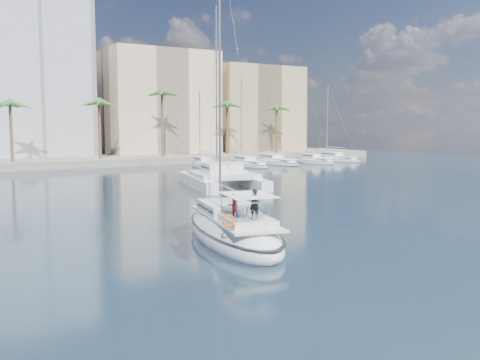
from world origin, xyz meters
TOP-DOWN VIEW (x-y plane):
  - ground at (0.00, 0.00)m, footprint 160.00×160.00m
  - quay at (0.00, 61.00)m, footprint 120.00×14.00m
  - building_beige at (22.00, 70.00)m, footprint 20.00×14.00m
  - building_tan_right at (42.00, 68.00)m, footprint 18.00×12.00m
  - palm_centre at (0.00, 57.00)m, footprint 3.60×3.60m
  - palm_right at (34.00, 57.00)m, footprint 3.60×3.60m
  - main_sloop at (-1.78, 0.89)m, footprint 6.75×13.19m
  - catamaran at (10.45, 24.26)m, footprint 9.50×14.45m
  - seagull at (0.22, 2.71)m, footprint 1.04×0.45m
  - moored_yacht_a at (20.00, 47.00)m, footprint 3.37×9.52m
  - moored_yacht_b at (26.50, 45.00)m, footprint 3.32×10.83m
  - moored_yacht_c at (33.00, 47.00)m, footprint 3.98×12.33m
  - moored_yacht_d at (39.50, 45.00)m, footprint 3.52×9.55m
  - moored_yacht_e at (46.00, 47.00)m, footprint 4.61×11.11m

SIDE VIEW (x-z plane):
  - ground at x=0.00m, z-range 0.00..0.00m
  - moored_yacht_a at x=20.00m, z-range -5.95..5.95m
  - moored_yacht_b at x=26.50m, z-range -6.86..6.86m
  - moored_yacht_c at x=33.00m, z-range -7.77..7.77m
  - moored_yacht_d at x=39.50m, z-range -5.95..5.95m
  - moored_yacht_e at x=46.00m, z-range -6.86..6.86m
  - main_sloop at x=-1.78m, z-range -8.80..9.91m
  - seagull at x=0.22m, z-range 0.50..0.69m
  - quay at x=0.00m, z-range 0.00..1.20m
  - catamaran at x=10.45m, z-range -8.43..10.78m
  - building_tan_right at x=42.00m, z-range 0.00..18.00m
  - building_beige at x=22.00m, z-range 0.00..20.00m
  - palm_centre at x=0.00m, z-range 4.13..16.43m
  - palm_right at x=34.00m, z-range 4.13..16.43m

